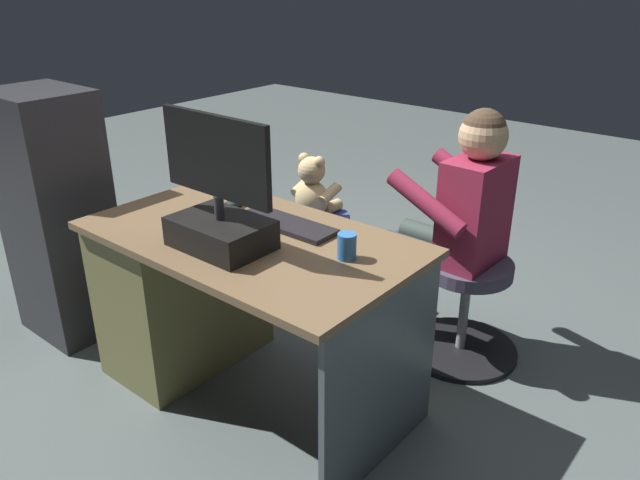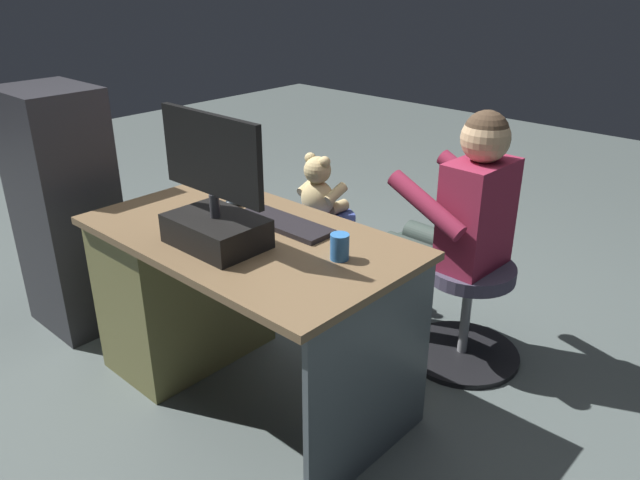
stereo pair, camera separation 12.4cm
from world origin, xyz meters
name	(u,v)px [view 2 (the right image)]	position (x,y,z in m)	size (l,w,h in m)	color
ground_plane	(320,349)	(0.00, 0.00, 0.00)	(10.00, 10.00, 0.00)	#505B59
desk	(200,284)	(0.33, 0.41, 0.39)	(1.29, 0.73, 0.73)	brown
monitor	(216,209)	(0.00, 0.55, 0.87)	(0.50, 0.25, 0.48)	black
keyboard	(284,223)	(-0.05, 0.26, 0.74)	(0.42, 0.14, 0.02)	black
computer_mouse	(235,202)	(0.25, 0.25, 0.75)	(0.06, 0.10, 0.04)	#1D242A
cup	(340,247)	(-0.41, 0.34, 0.78)	(0.07, 0.07, 0.09)	#3372BF
tv_remote	(208,221)	(0.18, 0.45, 0.74)	(0.04, 0.15, 0.02)	black
office_chair_teddy	(318,249)	(0.36, -0.38, 0.28)	(0.47, 0.47, 0.47)	black
teddy_bear	(319,189)	(0.36, -0.39, 0.61)	(0.24, 0.24, 0.33)	#D7BB80
visitor_chair	(466,308)	(-0.52, -0.41, 0.25)	(0.52, 0.52, 0.47)	black
person	(458,214)	(-0.43, -0.41, 0.68)	(0.55, 0.49, 1.14)	maroon
equipment_rack	(66,212)	(1.08, 0.61, 0.59)	(0.44, 0.36, 1.17)	#2A2A2F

